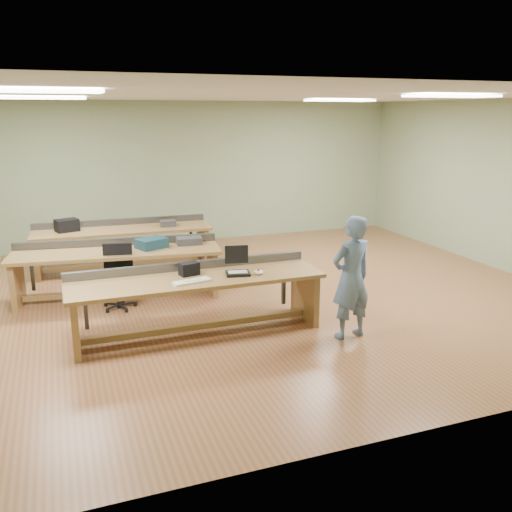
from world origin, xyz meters
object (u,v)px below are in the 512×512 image
at_px(workbench_front, 197,291).
at_px(parts_bin_grey, 189,241).
at_px(workbench_mid, 118,262).
at_px(workbench_back, 123,238).
at_px(task_chair, 119,285).
at_px(drinks_can, 116,249).
at_px(laptop_base, 238,273).
at_px(parts_bin_teal, 151,243).
at_px(mug, 120,247).
at_px(person, 351,278).
at_px(camera_bag, 189,269).

distance_m(workbench_front, parts_bin_grey, 1.80).
relative_size(workbench_mid, workbench_back, 1.01).
bearing_deg(task_chair, drinks_can, 97.56).
height_order(workbench_mid, laptop_base, workbench_mid).
bearing_deg(workbench_front, laptop_base, -10.16).
distance_m(workbench_back, parts_bin_teal, 1.67).
xyz_separation_m(workbench_mid, parts_bin_teal, (0.52, -0.04, 0.26)).
distance_m(laptop_base, parts_bin_teal, 1.97).
height_order(workbench_back, drinks_can, workbench_back).
bearing_deg(mug, drinks_can, -122.58).
distance_m(workbench_front, workbench_back, 3.38).
height_order(workbench_mid, person, person).
relative_size(workbench_back, drinks_can, 28.96).
distance_m(workbench_back, parts_bin_grey, 1.81).
relative_size(person, laptop_base, 5.18).
height_order(workbench_front, task_chair, task_chair).
distance_m(person, mug, 3.59).
bearing_deg(mug, parts_bin_teal, -7.50).
bearing_deg(person, task_chair, -47.71).
height_order(workbench_front, person, person).
relative_size(camera_bag, drinks_can, 2.22).
distance_m(person, laptop_base, 1.43).
bearing_deg(task_chair, laptop_base, -33.66).
bearing_deg(laptop_base, mug, 135.26).
relative_size(parts_bin_grey, drinks_can, 3.65).
distance_m(workbench_front, laptop_base, 0.57).
bearing_deg(workbench_back, task_chair, -97.01).
height_order(workbench_front, drinks_can, workbench_front).
relative_size(camera_bag, parts_bin_grey, 0.61).
relative_size(parts_bin_teal, mug, 3.61).
bearing_deg(camera_bag, parts_bin_teal, 85.09).
bearing_deg(parts_bin_grey, parts_bin_teal, -175.27).
bearing_deg(parts_bin_teal, parts_bin_grey, 4.73).
bearing_deg(workbench_mid, camera_bag, -58.59).
bearing_deg(task_chair, camera_bag, -45.08).
bearing_deg(workbench_front, workbench_back, 98.86).
distance_m(workbench_front, task_chair, 1.57).
bearing_deg(workbench_front, parts_bin_grey, 79.50).
bearing_deg(camera_bag, laptop_base, -30.78).
distance_m(person, task_chair, 3.39).
height_order(person, parts_bin_teal, person).
distance_m(camera_bag, parts_bin_grey, 1.70).
bearing_deg(parts_bin_grey, camera_bag, -103.29).
bearing_deg(laptop_base, parts_bin_teal, 125.06).
relative_size(laptop_base, drinks_can, 2.79).
distance_m(workbench_mid, drinks_can, 0.27).
xyz_separation_m(workbench_front, mug, (-0.73, 1.76, 0.23)).
xyz_separation_m(person, drinks_can, (-2.59, 2.44, 0.02)).
distance_m(camera_bag, parts_bin_teal, 1.61).
relative_size(task_chair, parts_bin_teal, 2.17).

